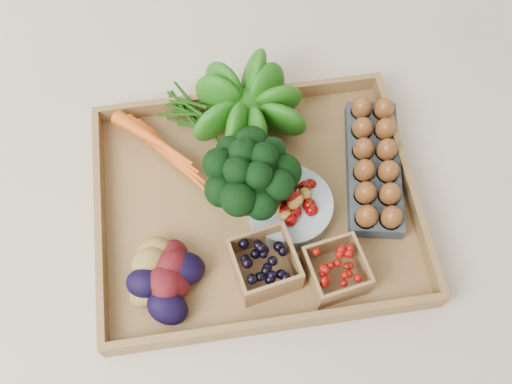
{
  "coord_description": "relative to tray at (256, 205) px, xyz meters",
  "views": [
    {
      "loc": [
        -0.06,
        -0.43,
        0.92
      ],
      "look_at": [
        0.0,
        0.0,
        0.06
      ],
      "focal_mm": 40.0,
      "sensor_mm": 36.0,
      "label": 1
    }
  ],
  "objects": [
    {
      "name": "carrots",
      "position": [
        -0.15,
        0.13,
        0.03
      ],
      "size": [
        0.18,
        0.13,
        0.04
      ],
      "primitive_type": null,
      "color": "#DE5312",
      "rests_on": "tray"
    },
    {
      "name": "lettuce",
      "position": [
        0.01,
        0.17,
        0.08
      ],
      "size": [
        0.14,
        0.14,
        0.14
      ],
      "primitive_type": "sphere",
      "color": "#174E0C",
      "rests_on": "tray"
    },
    {
      "name": "punnet_raspberry",
      "position": [
        0.11,
        -0.15,
        0.04
      ],
      "size": [
        0.1,
        0.1,
        0.06
      ],
      "primitive_type": "cube",
      "rotation": [
        0.0,
        0.0,
        0.16
      ],
      "color": "#720805",
      "rests_on": "tray"
    },
    {
      "name": "broccoli",
      "position": [
        -0.01,
        -0.0,
        0.07
      ],
      "size": [
        0.16,
        0.16,
        0.12
      ],
      "primitive_type": null,
      "color": "black",
      "rests_on": "tray"
    },
    {
      "name": "ground",
      "position": [
        0.0,
        0.0,
        -0.01
      ],
      "size": [
        4.0,
        4.0,
        0.0
      ],
      "primitive_type": "plane",
      "color": "beige",
      "rests_on": "ground"
    },
    {
      "name": "cherry_bowl",
      "position": [
        0.05,
        -0.03,
        0.03
      ],
      "size": [
        0.15,
        0.15,
        0.04
      ],
      "primitive_type": "cylinder",
      "color": "#8C9EA5",
      "rests_on": "tray"
    },
    {
      "name": "potatoes",
      "position": [
        -0.18,
        -0.12,
        0.05
      ],
      "size": [
        0.16,
        0.16,
        0.09
      ],
      "primitive_type": null,
      "color": "#460B10",
      "rests_on": "tray"
    },
    {
      "name": "punnet_blackberry",
      "position": [
        -0.0,
        -0.13,
        0.04
      ],
      "size": [
        0.11,
        0.11,
        0.07
      ],
      "primitive_type": "cube",
      "rotation": [
        0.0,
        0.0,
        0.18
      ],
      "color": "black",
      "rests_on": "tray"
    },
    {
      "name": "tray",
      "position": [
        0.0,
        0.0,
        0.0
      ],
      "size": [
        0.55,
        0.45,
        0.01
      ],
      "primitive_type": "cube",
      "color": "olive",
      "rests_on": "ground"
    },
    {
      "name": "egg_carton",
      "position": [
        0.22,
        0.03,
        0.02
      ],
      "size": [
        0.14,
        0.27,
        0.03
      ],
      "primitive_type": "cube",
      "rotation": [
        0.0,
        0.0,
        -0.19
      ],
      "color": "#343C42",
      "rests_on": "tray"
    }
  ]
}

